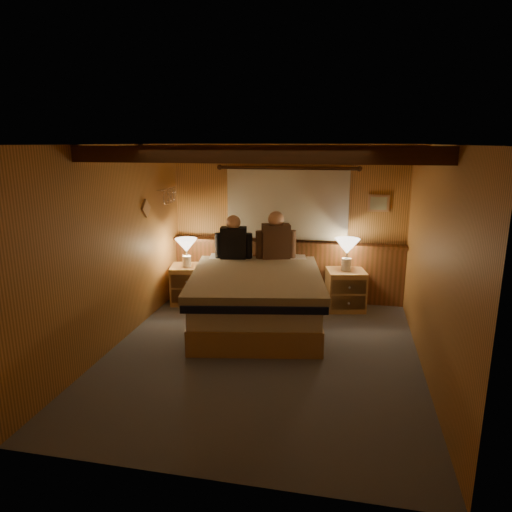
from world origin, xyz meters
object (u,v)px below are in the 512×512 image
(person_left, at_px, (234,241))
(person_right, at_px, (276,239))
(bed, at_px, (256,297))
(duffel_bag, at_px, (206,298))
(nightstand_left, at_px, (189,284))
(lamp_left, at_px, (186,247))
(lamp_right, at_px, (347,248))
(nightstand_right, at_px, (345,290))

(person_left, distance_m, person_right, 0.63)
(bed, relative_size, duffel_bag, 4.52)
(bed, relative_size, person_left, 3.60)
(duffel_bag, bearing_deg, person_left, 34.23)
(person_left, bearing_deg, nightstand_left, 172.98)
(lamp_left, relative_size, person_left, 0.64)
(lamp_right, bearing_deg, bed, -144.23)
(bed, bearing_deg, duffel_bag, 141.60)
(bed, height_order, person_right, person_right)
(nightstand_right, distance_m, duffel_bag, 2.08)
(lamp_right, bearing_deg, duffel_bag, -169.43)
(nightstand_left, distance_m, duffel_bag, 0.40)
(nightstand_left, xyz_separation_m, nightstand_right, (2.37, 0.19, 0.00))
(nightstand_right, xyz_separation_m, lamp_left, (-2.38, -0.22, 0.59))
(bed, height_order, nightstand_left, bed)
(lamp_left, height_order, person_right, person_right)
(lamp_left, relative_size, duffel_bag, 0.80)
(nightstand_left, xyz_separation_m, lamp_left, (-0.01, -0.04, 0.60))
(lamp_right, distance_m, duffel_bag, 2.21)
(person_left, relative_size, person_right, 0.92)
(nightstand_left, distance_m, lamp_right, 2.46)
(lamp_left, distance_m, person_right, 1.35)
(lamp_right, relative_size, person_left, 0.70)
(nightstand_left, bearing_deg, duffel_bag, -40.77)
(lamp_right, height_order, person_right, person_right)
(nightstand_right, relative_size, person_left, 0.93)
(bed, height_order, lamp_right, lamp_right)
(bed, distance_m, nightstand_left, 1.36)
(lamp_left, bearing_deg, bed, -26.90)
(nightstand_left, xyz_separation_m, person_left, (0.71, 0.02, 0.71))
(bed, distance_m, person_left, 1.03)
(lamp_right, bearing_deg, nightstand_right, -64.71)
(lamp_left, relative_size, lamp_right, 0.91)
(lamp_right, xyz_separation_m, person_left, (-1.65, -0.18, 0.08))
(nightstand_left, height_order, lamp_left, lamp_left)
(person_left, height_order, duffel_bag, person_left)
(lamp_left, distance_m, duffel_bag, 0.82)
(lamp_left, height_order, duffel_bag, lamp_left)
(nightstand_right, bearing_deg, lamp_left, 173.39)
(bed, distance_m, duffel_bag, 1.01)
(nightstand_left, distance_m, lamp_left, 0.60)
(bed, relative_size, nightstand_left, 3.91)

